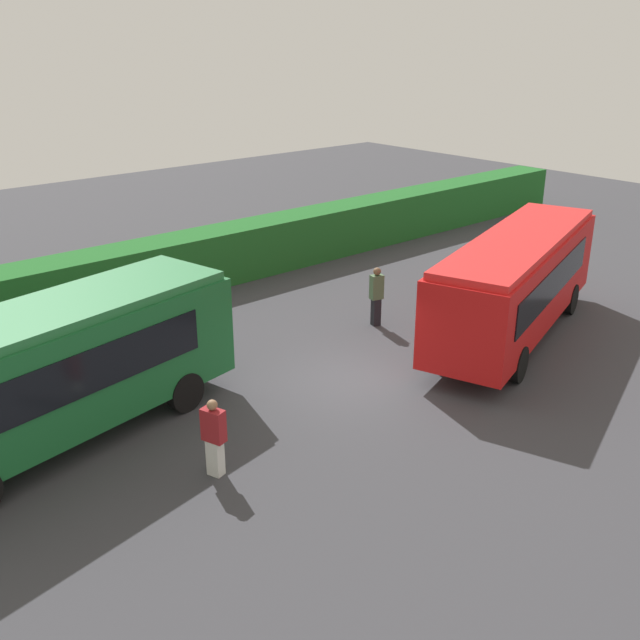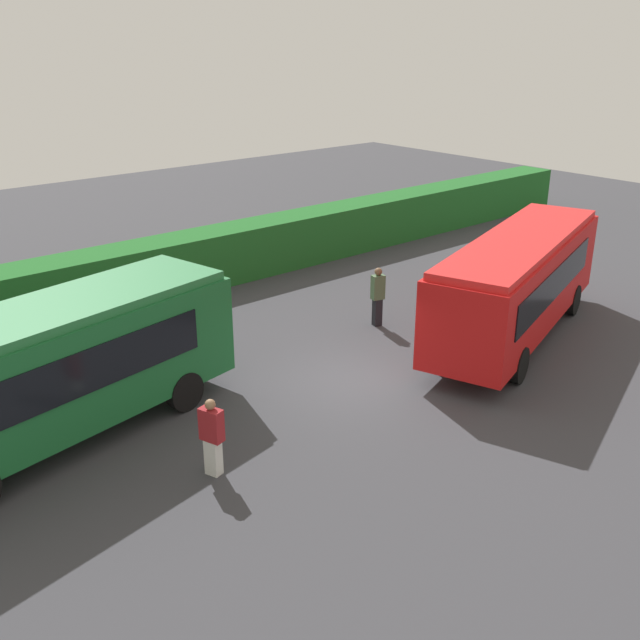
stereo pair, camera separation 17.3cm
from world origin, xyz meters
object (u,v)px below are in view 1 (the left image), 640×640
bus_green (54,367)px  person_left (214,436)px  bus_red (516,280)px  traffic_cone (194,323)px  person_center (376,295)px

bus_green → person_left: size_ratio=5.12×
person_left → bus_red: bearing=164.4°
traffic_cone → person_left: bearing=-118.6°
bus_red → person_left: 10.98m
bus_green → person_left: bus_green is taller
bus_red → traffic_cone: bus_red is taller
bus_green → person_center: bearing=-9.6°
traffic_cone → bus_red: bearing=-43.1°
bus_red → person_center: size_ratio=5.10×
bus_green → person_left: (1.84, -3.43, -0.92)m
bus_red → traffic_cone: bearing=118.7°
person_left → traffic_cone: (3.83, 7.03, -0.62)m
person_center → traffic_cone: 5.74m
bus_green → person_center: size_ratio=4.71×
bus_green → traffic_cone: size_ratio=14.95×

